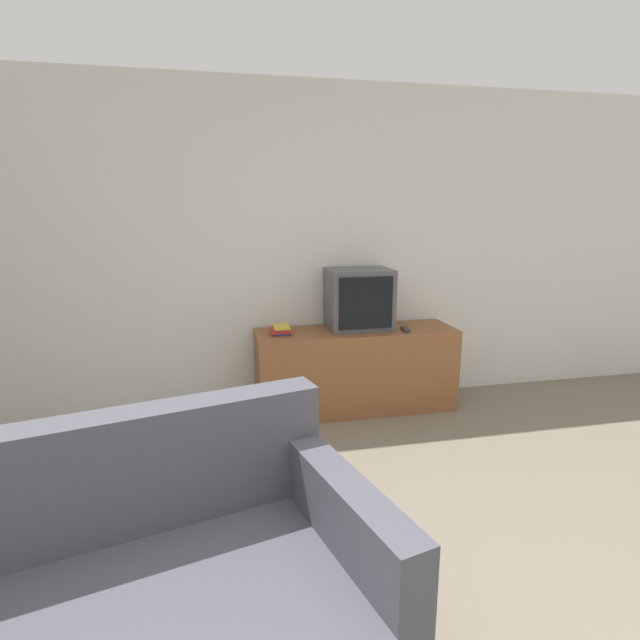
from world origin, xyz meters
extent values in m
cube|color=silver|center=(0.00, 3.03, 1.30)|extent=(9.00, 0.06, 2.60)
cube|color=brown|center=(0.59, 2.74, 0.34)|extent=(1.61, 0.48, 0.67)
cube|color=#4C4C51|center=(0.63, 2.80, 0.92)|extent=(0.51, 0.37, 0.49)
cube|color=black|center=(0.63, 2.61, 0.92)|extent=(0.43, 0.01, 0.41)
cube|color=#474751|center=(-1.12, 0.78, 0.65)|extent=(2.04, 0.65, 0.49)
cube|color=#474751|center=(-0.09, 0.62, 0.34)|extent=(0.37, 0.98, 0.67)
cube|color=#23478E|center=(-0.02, 2.75, 0.68)|extent=(0.13, 0.17, 0.02)
cube|color=#B72D28|center=(-0.02, 2.73, 0.71)|extent=(0.16, 0.14, 0.03)
cube|color=gold|center=(-0.02, 2.73, 0.73)|extent=(0.12, 0.18, 0.02)
cube|color=#2D2D2D|center=(0.97, 2.62, 0.69)|extent=(0.07, 0.15, 0.02)
camera|label=1|loc=(-0.52, -1.01, 1.64)|focal=28.00mm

